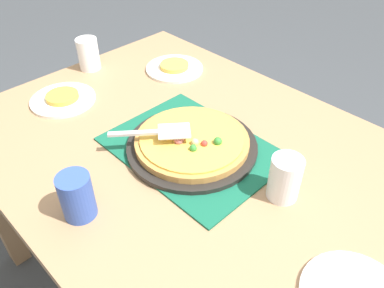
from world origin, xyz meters
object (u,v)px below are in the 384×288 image
pizza_pan (192,146)px  served_slice_right (174,66)px  pizza (192,141)px  pizza_server (157,132)px  cup_near (88,54)px  cup_far (77,196)px  cup_corner (285,178)px  plate_near_left (63,100)px  plate_far_right (175,69)px  served_slice_left (62,96)px

pizza_pan → served_slice_right: (-0.39, 0.29, 0.01)m
pizza_pan → pizza: size_ratio=1.15×
pizza → pizza_server: bearing=-129.8°
pizza → served_slice_right: 0.49m
pizza_pan → cup_near: size_ratio=3.17×
pizza → served_slice_right: size_ratio=3.00×
cup_far → cup_corner: 0.50m
plate_near_left → cup_corner: (0.79, 0.17, 0.06)m
pizza_server → plate_near_left: bearing=-172.1°
plate_far_right → cup_near: (-0.24, -0.23, 0.06)m
pizza_pan → cup_corner: cup_corner is taller
pizza_pan → served_slice_right: size_ratio=3.45×
plate_far_right → cup_near: 0.33m
pizza_server → cup_corner: bearing=17.6°
pizza_server → served_slice_right: bearing=132.1°
cup_far → cup_corner: bearing=52.5°
cup_near → cup_corner: same height
pizza_pan → pizza: 0.02m
pizza_pan → plate_far_right: bearing=143.6°
cup_far → pizza_server: bearing=99.1°
pizza → cup_far: (-0.02, -0.36, 0.03)m
cup_near → pizza_server: 0.58m
cup_far → plate_near_left: bearing=154.6°
plate_far_right → cup_corner: 0.73m
cup_near → served_slice_right: bearing=43.3°
cup_corner → pizza_server: 0.37m
plate_near_left → cup_far: 0.53m
plate_near_left → cup_near: (-0.13, 0.20, 0.06)m
pizza → served_slice_left: bearing=-164.8°
plate_near_left → served_slice_right: 0.44m
plate_far_right → served_slice_left: served_slice_left is taller
served_slice_left → served_slice_right: bearing=76.1°
pizza_server → cup_near: bearing=166.3°
plate_near_left → cup_near: bearing=124.1°
served_slice_right → cup_near: 0.33m
cup_far → cup_near: bearing=145.2°
served_slice_left → pizza_server: 0.44m
plate_far_right → cup_far: (0.37, -0.65, 0.06)m
served_slice_right → cup_far: cup_far is taller
plate_near_left → cup_near: cup_near is taller
plate_far_right → pizza_pan: bearing=-36.4°
cup_far → pizza_server: cup_far is taller
plate_far_right → cup_near: cup_near is taller
pizza → cup_far: cup_far is taller
served_slice_right → cup_near: size_ratio=0.92×
served_slice_left → cup_corner: size_ratio=0.92×
served_slice_right → cup_corner: bearing=-20.3°
pizza_pan → pizza: (0.00, -0.00, 0.02)m
pizza → plate_near_left: 0.51m
cup_corner → plate_far_right: bearing=159.7°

